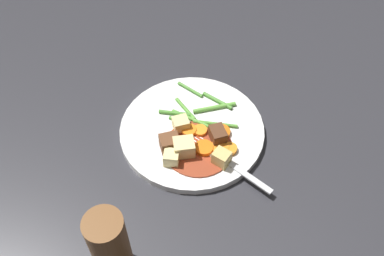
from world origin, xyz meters
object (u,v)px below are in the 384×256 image
object	(u,v)px
carrot_slice_2	(200,131)
carrot_slice_4	(204,148)
dinner_plate	(192,130)
meat_chunk_0	(170,143)
carrot_slice_3	(220,147)
potato_chunk_0	(221,158)
potato_chunk_1	(181,124)
carrot_slice_1	(230,149)
carrot_slice_5	(221,132)
pepper_mill	(110,247)
carrot_slice_0	(189,131)
fork	(226,161)
meat_chunk_1	(218,135)
potato_chunk_2	(184,148)
potato_chunk_3	(171,158)

from	to	relation	value
carrot_slice_2	carrot_slice_4	size ratio (longest dim) A/B	0.77
carrot_slice_2	carrot_slice_4	world-z (taller)	carrot_slice_4
dinner_plate	meat_chunk_0	size ratio (longest dim) A/B	7.93
carrot_slice_3	potato_chunk_0	bearing A→B (deg)	-0.57
potato_chunk_1	carrot_slice_1	bearing A→B (deg)	57.15
carrot_slice_5	pepper_mill	size ratio (longest dim) A/B	0.23
carrot_slice_0	potato_chunk_0	bearing A→B (deg)	37.80
fork	meat_chunk_1	bearing A→B (deg)	-166.66
carrot_slice_3	carrot_slice_5	size ratio (longest dim) A/B	0.96
carrot_slice_2	potato_chunk_2	size ratio (longest dim) A/B	0.70
carrot_slice_0	carrot_slice_1	world-z (taller)	carrot_slice_0
carrot_slice_1	dinner_plate	bearing A→B (deg)	-129.65
meat_chunk_0	carrot_slice_5	bearing A→B (deg)	107.59
carrot_slice_5	meat_chunk_0	world-z (taller)	meat_chunk_0
carrot_slice_2	potato_chunk_1	xyz separation A→B (m)	(-0.01, -0.03, 0.01)
potato_chunk_3	meat_chunk_1	distance (m)	0.09
carrot_slice_1	carrot_slice_2	xyz separation A→B (m)	(-0.04, -0.05, 0.00)
carrot_slice_0	potato_chunk_1	world-z (taller)	potato_chunk_1
carrot_slice_1	fork	distance (m)	0.02
fork	carrot_slice_4	bearing A→B (deg)	-124.67
potato_chunk_2	meat_chunk_1	distance (m)	0.06
potato_chunk_3	meat_chunk_1	world-z (taller)	meat_chunk_1
carrot_slice_2	pepper_mill	bearing A→B (deg)	-29.50
carrot_slice_4	potato_chunk_2	distance (m)	0.04
carrot_slice_1	potato_chunk_0	size ratio (longest dim) A/B	0.91
potato_chunk_0	meat_chunk_1	bearing A→B (deg)	-176.98
potato_chunk_2	potato_chunk_3	bearing A→B (deg)	-50.80
carrot_slice_2	carrot_slice_5	bearing A→B (deg)	83.60
carrot_slice_5	carrot_slice_2	bearing A→B (deg)	-96.40
pepper_mill	carrot_slice_4	bearing A→B (deg)	144.91
potato_chunk_0	carrot_slice_3	bearing A→B (deg)	179.43
carrot_slice_5	carrot_slice_4	bearing A→B (deg)	-42.53
meat_chunk_0	fork	bearing A→B (deg)	71.51
potato_chunk_0	fork	distance (m)	0.01
carrot_slice_0	meat_chunk_0	xyz separation A→B (m)	(0.03, -0.03, 0.01)
carrot_slice_0	meat_chunk_0	world-z (taller)	meat_chunk_0
carrot_slice_5	fork	distance (m)	0.06
dinner_plate	carrot_slice_0	size ratio (longest dim) A/B	9.82
potato_chunk_2	fork	distance (m)	0.07
meat_chunk_0	meat_chunk_1	bearing A→B (deg)	99.47
potato_chunk_0	meat_chunk_1	xyz separation A→B (m)	(-0.05, -0.00, 0.00)
dinner_plate	fork	world-z (taller)	fork
carrot_slice_2	meat_chunk_0	bearing A→B (deg)	-58.56
carrot_slice_3	carrot_slice_0	bearing A→B (deg)	-125.84
carrot_slice_4	potato_chunk_0	world-z (taller)	potato_chunk_0
carrot_slice_0	fork	distance (m)	0.09
meat_chunk_0	carrot_slice_1	bearing A→B (deg)	85.16
potato_chunk_1	potato_chunk_2	xyz separation A→B (m)	(0.06, 0.00, 0.00)
carrot_slice_3	carrot_slice_2	bearing A→B (deg)	-139.34
potato_chunk_1	carrot_slice_5	bearing A→B (deg)	77.20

